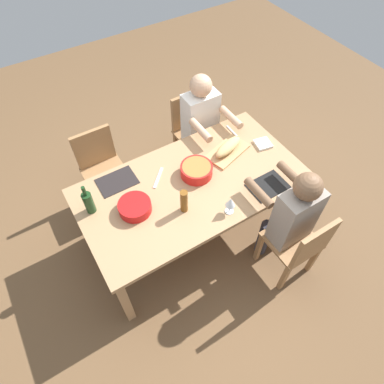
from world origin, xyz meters
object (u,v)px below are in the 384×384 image
Objects in this scene: chair_near_right at (300,245)px; chair_far_right at (193,128)px; serving_bowl_salad at (135,206)px; serving_bowl_fruit at (196,170)px; diner_far_right at (202,122)px; wine_glass at (230,203)px; cutting_board at (227,151)px; wine_bottle at (89,202)px; bread_loaf at (228,147)px; napkin_stack at (263,144)px; dining_table at (192,189)px; diner_near_right at (291,214)px; chair_far_left at (102,166)px; beer_bottle at (184,201)px.

chair_far_right is (0.00, 1.67, 0.00)m from chair_near_right.
serving_bowl_fruit reaches higher than serving_bowl_salad.
chair_far_right is 3.28× the size of serving_bowl_salad.
chair_near_right is 0.71× the size of diner_far_right.
cutting_board is at bearing 55.87° from wine_glass.
wine_bottle is at bearing -154.16° from chair_far_right.
napkin_stack is at bearing -15.50° from bread_loaf.
diner_near_right is (0.52, -0.65, 0.03)m from dining_table.
wine_glass reaches higher than chair_far_left.
chair_far_left is at bearing 128.76° from serving_bowl_fruit.
serving_bowl_salad reaches higher than dining_table.
serving_bowl_fruit is (0.09, 0.07, 0.13)m from dining_table.
wine_glass is (0.62, -0.40, 0.07)m from serving_bowl_salad.
diner_far_right reaches higher than chair_near_right.
cutting_board is 1.38× the size of wine_bottle.
wine_bottle reaches higher than wine_glass.
chair_far_right is 0.93m from serving_bowl_fruit.
wine_glass reaches higher than chair_far_right.
napkin_stack is at bearing -1.50° from serving_bowl_fruit.
serving_bowl_salad is (0.00, -0.83, 0.31)m from chair_far_left.
beer_bottle is (-0.19, -0.19, 0.19)m from dining_table.
napkin_stack is at bearing 72.69° from chair_near_right.
diner_far_right is 1.42m from wine_bottle.
chair_far_right is 3.86× the size of beer_bottle.
bread_loaf is 0.35m from napkin_stack.
serving_bowl_salad is 0.74m from wine_glass.
chair_far_left and bread_loaf have the same top height.
beer_bottle reaches higher than wine_glass.
beer_bottle is at bearing -166.22° from napkin_stack.
diner_near_right is 3.75× the size of bread_loaf.
serving_bowl_fruit is at bearing -51.24° from chair_far_left.
cutting_board is 1.25× the size of bread_loaf.
chair_far_right is 1.35m from wine_glass.
chair_far_left reaches higher than serving_bowl_salad.
chair_far_left is at bearing 145.17° from bread_loaf.
wine_glass is at bearing -124.13° from bread_loaf.
diner_near_right reaches higher than serving_bowl_fruit.
serving_bowl_salad is 0.99m from cutting_board.
diner_far_right is at bearing 53.09° from serving_bowl_fruit.
chair_far_left is 1.00× the size of chair_far_right.
serving_bowl_fruit is at bearing 115.63° from chair_near_right.
wine_glass is (-0.42, 0.44, 0.37)m from chair_near_right.
diner_far_right is at bearing 114.85° from napkin_stack.
napkin_stack is (0.33, -0.09, 0.00)m from cutting_board.
serving_bowl_fruit is 0.38m from beer_bottle.
bread_loaf is at bearing 55.87° from wine_glass.
chair_far_right is 6.07× the size of napkin_stack.
chair_far_left is (-1.05, 1.67, 0.00)m from chair_near_right.
cutting_board is 2.86× the size of napkin_stack.
serving_bowl_salad is at bearing -148.35° from diner_far_right.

